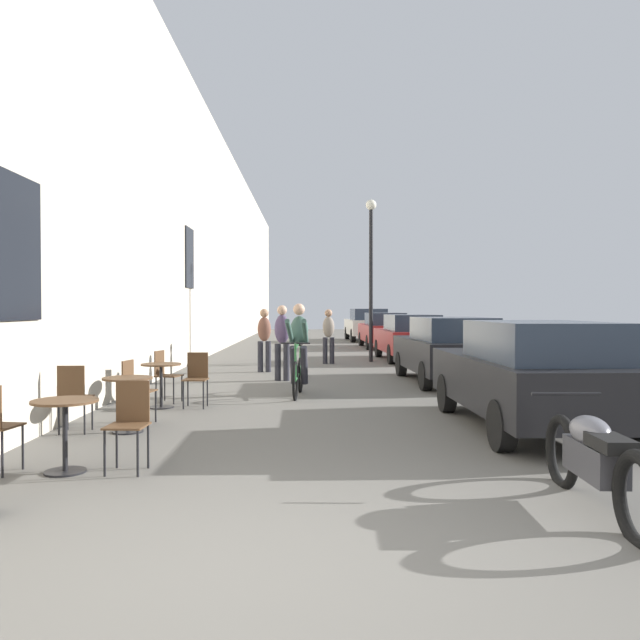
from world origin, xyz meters
The scene contains 21 objects.
ground_plane centered at (0.00, 0.00, 0.00)m, with size 88.00×88.00×0.00m, color #5B5954.
building_facade_left centered at (-3.45, 14.00, 4.17)m, with size 0.54×68.00×8.33m.
cafe_table_near centered at (-2.19, 2.37, 0.52)m, with size 0.64×0.64×0.72m.
cafe_chair_near_toward_wall centered at (-1.58, 2.45, 0.52)m, with size 0.40×0.40×0.89m.
cafe_table_mid centered at (-2.16, 4.38, 0.52)m, with size 0.64×0.64×0.72m.
cafe_chair_mid_toward_street centered at (-2.24, 4.99, 0.52)m, with size 0.44×0.44×0.89m.
cafe_chair_mid_toward_wall centered at (-2.83, 4.30, 0.52)m, with size 0.39×0.39×0.89m.
cafe_table_far centered at (-2.20, 6.39, 0.52)m, with size 0.64×0.64×0.72m.
cafe_chair_far_toward_street centered at (-1.64, 6.47, 0.52)m, with size 0.39×0.39×0.89m.
cafe_chair_far_toward_wall centered at (-2.27, 6.98, 0.52)m, with size 0.46×0.46×0.89m.
cyclist_on_bicycle centered at (0.01, 7.87, 0.81)m, with size 0.52×1.76×1.74m.
pedestrian_near centered at (-0.40, 10.17, 0.95)m, with size 0.38×0.30×1.69m.
pedestrian_mid centered at (-0.94, 12.08, 0.90)m, with size 0.36×0.27×1.61m.
pedestrian_far centered at (0.76, 14.40, 0.89)m, with size 0.35×0.26×1.59m.
street_lamp centered at (2.07, 15.10, 3.11)m, with size 0.32×0.32×4.90m.
parked_car_nearest centered at (3.15, 4.44, 0.75)m, with size 1.77×4.11×1.45m.
parked_car_second centered at (3.21, 9.68, 0.74)m, with size 1.82×4.07×1.43m.
parked_car_third centered at (3.30, 15.48, 0.74)m, with size 1.80×4.06×1.42m.
parked_car_fourth centered at (3.23, 21.67, 0.74)m, with size 1.79×4.07×1.43m.
parked_car_fifth centered at (3.06, 27.15, 0.82)m, with size 2.02×4.53×1.59m.
parked_motorcycle centered at (2.52, 1.14, 0.40)m, with size 0.62×2.15×0.92m.
Camera 1 is at (0.23, -3.82, 1.63)m, focal length 35.18 mm.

